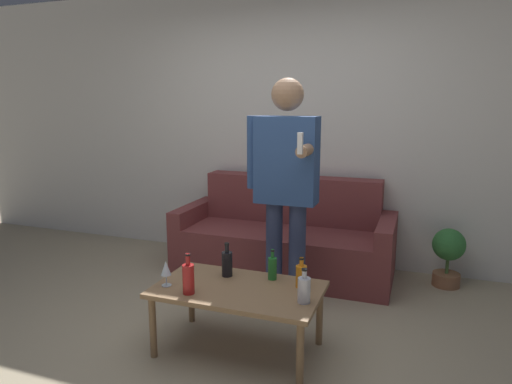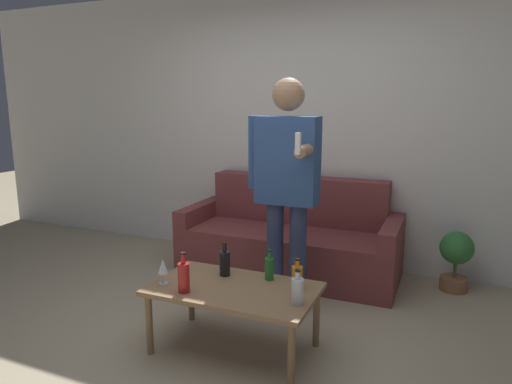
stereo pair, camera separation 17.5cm
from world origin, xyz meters
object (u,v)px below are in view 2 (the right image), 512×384
(bottle_orange, at_px, (225,262))
(person_standing_front, at_px, (286,179))
(couch, at_px, (290,240))
(coffee_table, at_px, (234,293))

(bottle_orange, relative_size, person_standing_front, 0.13)
(couch, bearing_deg, person_standing_front, -73.75)
(couch, xyz_separation_m, bottle_orange, (-0.02, -1.32, 0.21))
(coffee_table, relative_size, bottle_orange, 4.55)
(couch, xyz_separation_m, coffee_table, (0.13, -1.47, 0.08))
(coffee_table, distance_m, person_standing_front, 0.94)
(bottle_orange, distance_m, person_standing_front, 0.77)
(couch, distance_m, coffee_table, 1.48)
(person_standing_front, bearing_deg, bottle_orange, -115.63)
(coffee_table, relative_size, person_standing_front, 0.60)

